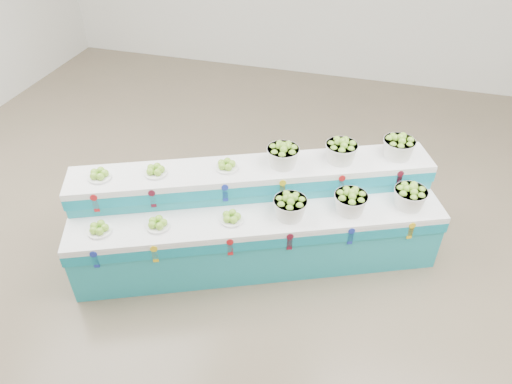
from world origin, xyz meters
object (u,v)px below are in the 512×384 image
basket_lower_left (290,206)px  plate_upper_mid (155,170)px  display_stand (256,218)px  basket_upper_right (399,146)px

basket_lower_left → plate_upper_mid: bearing=-176.7°
display_stand → plate_upper_mid: plate_upper_mid is taller
display_stand → basket_lower_left: 0.51m
display_stand → plate_upper_mid: (-1.01, -0.18, 0.56)m
basket_upper_right → display_stand: bearing=-148.2°
display_stand → basket_lower_left: display_stand is taller
basket_upper_right → basket_lower_left: bearing=-135.9°
basket_upper_right → plate_upper_mid: bearing=-156.8°
display_stand → plate_upper_mid: 1.17m
display_stand → plate_upper_mid: bearing=166.6°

